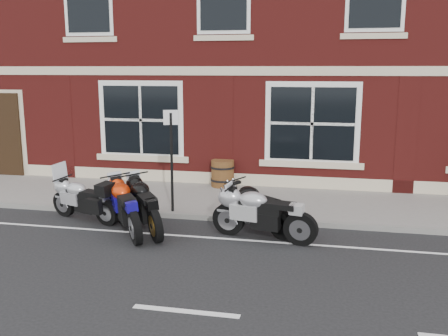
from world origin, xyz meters
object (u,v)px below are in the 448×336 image
at_px(moto_sport_silver, 262,212).
at_px(parking_sign, 172,154).
at_px(barrel_planter, 223,173).
at_px(moto_touring_silver, 83,198).
at_px(moto_sport_black, 146,203).
at_px(moto_sport_red, 127,205).
at_px(moto_naked_black, 257,205).

distance_m(moto_sport_silver, parking_sign, 2.76).
bearing_deg(barrel_planter, moto_touring_silver, -126.40).
height_order(moto_sport_black, parking_sign, parking_sign).
relative_size(moto_sport_silver, barrel_planter, 2.92).
relative_size(barrel_planter, parking_sign, 0.32).
bearing_deg(moto_touring_silver, barrel_planter, -16.87).
xyz_separation_m(moto_touring_silver, parking_sign, (1.92, 0.73, 0.98)).
xyz_separation_m(moto_sport_red, barrel_planter, (1.23, 4.06, -0.10)).
bearing_deg(parking_sign, moto_naked_black, -33.20).
xyz_separation_m(moto_sport_silver, moto_naked_black, (-0.19, 0.59, -0.03)).
bearing_deg(moto_naked_black, moto_touring_silver, 131.31).
bearing_deg(moto_sport_red, parking_sign, 31.40).
distance_m(moto_sport_black, parking_sign, 1.45).
xyz_separation_m(moto_touring_silver, moto_sport_red, (1.33, -0.59, 0.07)).
distance_m(moto_sport_black, barrel_planter, 3.95).
height_order(moto_touring_silver, moto_sport_red, moto_touring_silver).
relative_size(moto_touring_silver, moto_naked_black, 1.12).
relative_size(moto_touring_silver, parking_sign, 0.80).
bearing_deg(moto_touring_silver, moto_sport_silver, -77.03).
xyz_separation_m(moto_touring_silver, moto_sport_black, (1.68, -0.38, 0.07)).
bearing_deg(parking_sign, moto_sport_red, -131.02).
bearing_deg(moto_sport_black, moto_naked_black, -22.87).
bearing_deg(moto_sport_black, moto_sport_silver, -36.90).
bearing_deg(moto_sport_red, moto_naked_black, -19.96).
relative_size(moto_touring_silver, moto_sport_silver, 0.86).
bearing_deg(moto_sport_red, moto_sport_black, -3.61).
distance_m(moto_naked_black, parking_sign, 2.40).
relative_size(moto_sport_red, moto_sport_silver, 0.90).
distance_m(moto_touring_silver, parking_sign, 2.27).
distance_m(moto_sport_red, barrel_planter, 4.25).
bearing_deg(moto_sport_silver, moto_sport_black, 100.37).
xyz_separation_m(moto_sport_black, moto_sport_silver, (2.54, -0.11, -0.02)).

